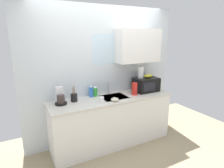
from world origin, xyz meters
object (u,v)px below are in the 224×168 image
object	(u,v)px
microwave	(146,84)
cereal_canister	(135,89)
paper_towel_roll	(141,72)
dish_soap_bottle_green	(95,91)
small_bowl	(115,100)
dish_soap_bottle_blue	(91,91)
banana_bunch	(148,76)
utensil_crock	(74,97)
mug_white	(101,100)
coffee_maker	(60,98)

from	to	relation	value
microwave	cereal_canister	world-z (taller)	microwave
microwave	cereal_canister	distance (m)	0.35
paper_towel_roll	dish_soap_bottle_green	size ratio (longest dim) A/B	1.12
small_bowl	dish_soap_bottle_blue	bearing A→B (deg)	121.99
banana_bunch	paper_towel_roll	distance (m)	0.18
banana_bunch	dish_soap_bottle_green	size ratio (longest dim) A/B	1.02
cereal_canister	utensil_crock	world-z (taller)	utensil_crock
mug_white	small_bowl	distance (m)	0.23
paper_towel_roll	coffee_maker	world-z (taller)	paper_towel_roll
banana_bunch	microwave	bearing A→B (deg)	-178.23
banana_bunch	dish_soap_bottle_blue	world-z (taller)	banana_bunch
dish_soap_bottle_blue	mug_white	size ratio (longest dim) A/B	2.32
coffee_maker	cereal_canister	size ratio (longest dim) A/B	1.22
banana_bunch	dish_soap_bottle_blue	size ratio (longest dim) A/B	0.91
coffee_maker	dish_soap_bottle_blue	world-z (taller)	coffee_maker
coffee_maker	paper_towel_roll	bearing A→B (deg)	-0.30
small_bowl	dish_soap_bottle_green	bearing A→B (deg)	113.82
coffee_maker	dish_soap_bottle_blue	size ratio (longest dim) A/B	1.27
microwave	banana_bunch	distance (m)	0.18
coffee_maker	dish_soap_bottle_green	world-z (taller)	coffee_maker
dish_soap_bottle_green	coffee_maker	bearing A→B (deg)	-171.36
dish_soap_bottle_blue	small_bowl	xyz separation A→B (m)	(0.26, -0.42, -0.07)
utensil_crock	coffee_maker	bearing A→B (deg)	-177.14
banana_bunch	small_bowl	xyz separation A→B (m)	(-0.89, -0.25, -0.27)
mug_white	cereal_canister	bearing A→B (deg)	7.13
coffee_maker	mug_white	distance (m)	0.67
dish_soap_bottle_blue	utensil_crock	world-z (taller)	utensil_crock
banana_bunch	dish_soap_bottle_blue	distance (m)	1.18
mug_white	small_bowl	world-z (taller)	mug_white
dish_soap_bottle_green	banana_bunch	bearing A→B (deg)	-8.39
banana_bunch	mug_white	size ratio (longest dim) A/B	2.11
mug_white	small_bowl	size ratio (longest dim) A/B	0.73
coffee_maker	mug_white	xyz separation A→B (m)	(0.61, -0.25, -0.06)
microwave	paper_towel_roll	world-z (taller)	paper_towel_roll
dish_soap_bottle_green	cereal_canister	world-z (taller)	cereal_canister
dish_soap_bottle_blue	coffee_maker	bearing A→B (deg)	-169.31
utensil_crock	small_bowl	distance (m)	0.68
dish_soap_bottle_green	mug_white	xyz separation A→B (m)	(-0.04, -0.35, -0.04)
dish_soap_bottle_green	small_bowl	xyz separation A→B (m)	(0.18, -0.41, -0.06)
banana_bunch	dish_soap_bottle_green	xyz separation A→B (m)	(-1.07, 0.16, -0.21)
cereal_canister	microwave	bearing A→B (deg)	16.17
paper_towel_roll	utensil_crock	size ratio (longest dim) A/B	0.83
dish_soap_bottle_blue	cereal_canister	size ratio (longest dim) A/B	0.97
banana_bunch	small_bowl	size ratio (longest dim) A/B	1.54
dish_soap_bottle_green	utensil_crock	distance (m)	0.43
cereal_canister	small_bowl	world-z (taller)	cereal_canister
microwave	coffee_maker	world-z (taller)	coffee_maker
banana_bunch	coffee_maker	xyz separation A→B (m)	(-1.72, 0.06, -0.20)
microwave	paper_towel_roll	distance (m)	0.27
banana_bunch	paper_towel_roll	size ratio (longest dim) A/B	0.91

